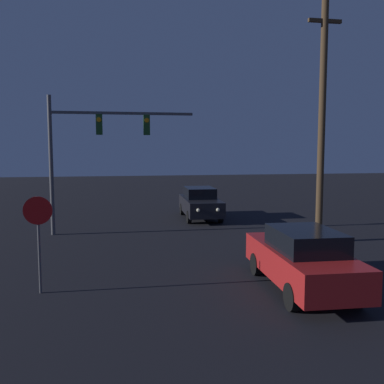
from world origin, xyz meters
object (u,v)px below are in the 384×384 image
(car_far, at_px, (200,203))
(car_near, at_px, (302,259))
(stop_sign, at_px, (38,226))
(traffic_signal_mast, at_px, (90,141))
(utility_pole, at_px, (322,119))

(car_far, bearing_deg, car_near, 93.63)
(car_near, height_order, car_far, same)
(car_near, relative_size, stop_sign, 1.88)
(car_far, xyz_separation_m, traffic_signal_mast, (-5.61, -3.19, 3.29))
(car_near, height_order, utility_pole, utility_pole)
(utility_pole, bearing_deg, stop_sign, -156.19)
(traffic_signal_mast, bearing_deg, stop_sign, -96.94)
(car_near, relative_size, traffic_signal_mast, 0.76)
(car_near, xyz_separation_m, car_far, (-0.32, 12.18, 0.00))
(stop_sign, bearing_deg, traffic_signal_mast, 83.06)
(car_far, distance_m, stop_sign, 13.02)
(car_far, height_order, utility_pole, utility_pole)
(stop_sign, bearing_deg, utility_pole, 23.81)
(car_far, bearing_deg, stop_sign, 61.63)
(car_far, height_order, traffic_signal_mast, traffic_signal_mast)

